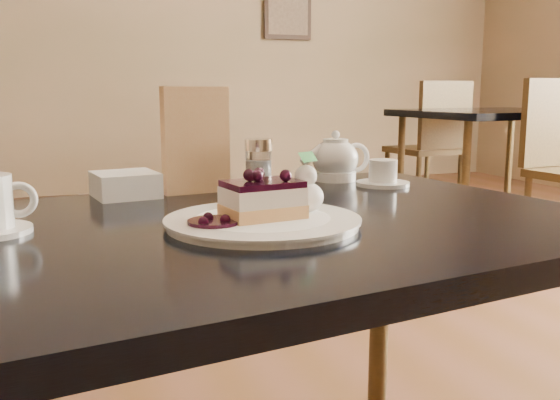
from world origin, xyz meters
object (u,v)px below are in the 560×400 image
object	(u,v)px
cheesecake_slice	(263,200)
main_table	(249,266)
tea_set	(345,163)
bg_table_far_right	(487,222)
dessert_plate	(263,222)

from	to	relation	value
cheesecake_slice	main_table	bearing A→B (deg)	90.00
cheesecake_slice	tea_set	size ratio (longest dim) A/B	0.56
main_table	cheesecake_slice	size ratio (longest dim) A/B	9.95
cheesecake_slice	bg_table_far_right	world-z (taller)	bg_table_far_right
main_table	bg_table_far_right	size ratio (longest dim) A/B	0.64
main_table	cheesecake_slice	world-z (taller)	cheesecake_slice
dessert_plate	main_table	bearing A→B (deg)	97.48
cheesecake_slice	bg_table_far_right	bearing A→B (deg)	37.33
main_table	dessert_plate	xyz separation A→B (m)	(0.01, -0.04, 0.08)
main_table	bg_table_far_right	world-z (taller)	bg_table_far_right
dessert_plate	bg_table_far_right	xyz separation A→B (m)	(2.23, 2.22, -0.62)
cheesecake_slice	bg_table_far_right	xyz separation A→B (m)	(2.23, 2.22, -0.65)
dessert_plate	bg_table_far_right	world-z (taller)	bg_table_far_right
main_table	dessert_plate	distance (m)	0.09
tea_set	cheesecake_slice	bearing A→B (deg)	-131.05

